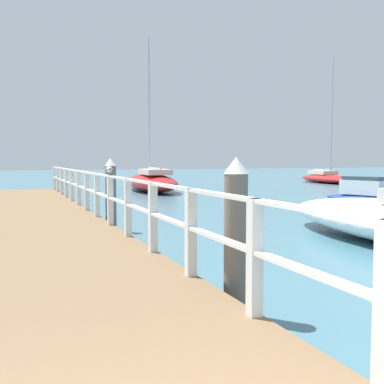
{
  "coord_description": "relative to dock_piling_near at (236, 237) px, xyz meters",
  "views": [
    {
      "loc": [
        -0.65,
        -1.29,
        1.87
      ],
      "look_at": [
        3.32,
        8.61,
        1.11
      ],
      "focal_mm": 43.29,
      "sensor_mm": 36.0,
      "label": 1
    }
  ],
  "objects": [
    {
      "name": "boat_3",
      "position": [
        20.98,
        24.99,
        -0.56
      ],
      "size": [
        3.49,
        7.79,
        9.54
      ],
      "rotation": [
        0.0,
        0.0,
        2.98
      ],
      "color": "red",
      "rests_on": "ground_plane"
    },
    {
      "name": "dock_piling_far",
      "position": [
        0.0,
        7.03,
        0.0
      ],
      "size": [
        0.29,
        0.29,
        1.9
      ],
      "color": "#6B6056",
      "rests_on": "ground_plane"
    },
    {
      "name": "boat_2",
      "position": [
        5.33,
        21.04,
        -0.4
      ],
      "size": [
        2.95,
        8.08,
        8.84
      ],
      "rotation": [
        0.0,
        0.0,
        -0.07
      ],
      "color": "red",
      "rests_on": "ground_plane"
    },
    {
      "name": "dock_piling_near",
      "position": [
        0.0,
        0.0,
        0.0
      ],
      "size": [
        0.29,
        0.29,
        1.9
      ],
      "color": "#6B6056",
      "rests_on": "ground_plane"
    },
    {
      "name": "seagull_foreground",
      "position": [
        -0.38,
        5.36,
        0.69
      ],
      "size": [
        0.2,
        0.48,
        0.21
      ],
      "rotation": [
        0.0,
        0.0,
        6.16
      ],
      "color": "white",
      "rests_on": "pier_railing"
    },
    {
      "name": "boat_6",
      "position": [
        11.67,
        10.26,
        -0.58
      ],
      "size": [
        2.84,
        4.92,
        1.14
      ],
      "rotation": [
        0.0,
        0.0,
        0.27
      ],
      "color": "navy",
      "rests_on": "ground_plane"
    },
    {
      "name": "pier_railing",
      "position": [
        -0.38,
        7.69,
        0.13
      ],
      "size": [
        0.12,
        20.94,
        1.1
      ],
      "color": "silver",
      "rests_on": "pier_deck"
    },
    {
      "name": "pier_deck",
      "position": [
        -1.83,
        7.69,
        -0.75
      ],
      "size": [
        3.07,
        22.42,
        0.42
      ],
      "primitive_type": "cube",
      "color": "brown",
      "rests_on": "ground_plane"
    }
  ]
}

